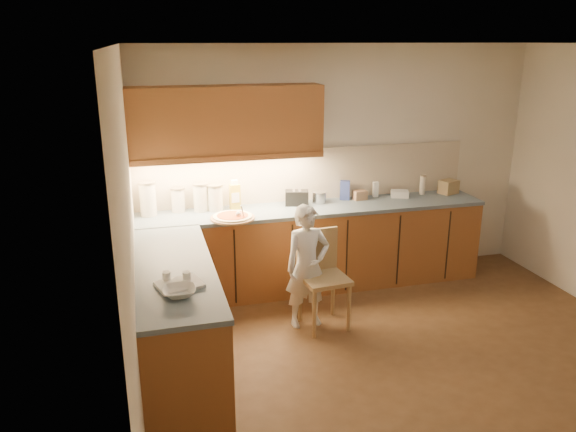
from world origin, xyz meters
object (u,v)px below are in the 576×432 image
at_px(child, 307,266).
at_px(oil_jug, 235,196).
at_px(pizza_on_board, 233,217).
at_px(wooden_chair, 321,271).
at_px(toaster, 297,198).

relative_size(child, oil_jug, 3.80).
distance_m(pizza_on_board, oil_jug, 0.37).
height_order(wooden_chair, oil_jug, oil_jug).
xyz_separation_m(pizza_on_board, child, (0.59, -0.63, -0.34)).
relative_size(oil_jug, toaster, 1.14).
distance_m(child, toaster, 1.04).
bearing_deg(toaster, oil_jug, -168.00).
distance_m(wooden_chair, toaster, 1.06).
distance_m(pizza_on_board, wooden_chair, 1.05).
height_order(child, oil_jug, oil_jug).
bearing_deg(child, wooden_chair, -6.91).
relative_size(wooden_chair, toaster, 3.36).
xyz_separation_m(pizza_on_board, wooden_chair, (0.73, -0.64, -0.40)).
bearing_deg(child, toaster, 75.00).
bearing_deg(pizza_on_board, wooden_chair, -41.01).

